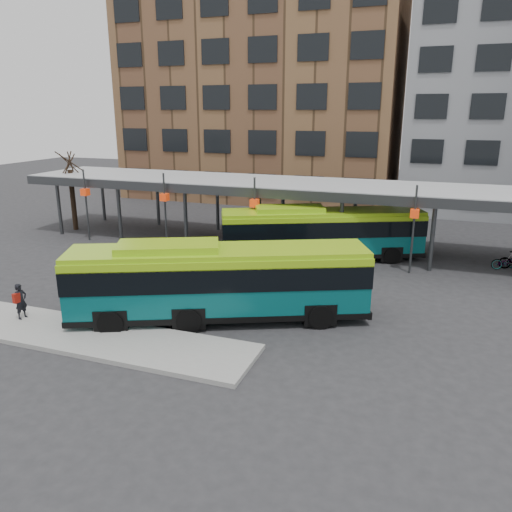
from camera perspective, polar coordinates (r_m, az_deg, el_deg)
The scene contains 8 objects.
ground at distance 20.64m, azimuth -1.56°, elevation -8.13°, with size 120.00×120.00×0.00m, color #28282B.
boarding_island at distance 20.85m, azimuth -19.11°, elevation -8.55°, with size 14.00×3.00×0.18m, color gray.
canopy at distance 31.47m, azimuth 6.93°, elevation 7.76°, with size 40.00×6.53×4.80m.
tree at distance 39.06m, azimuth -20.21°, elevation 6.35°, with size 1.64×1.64×5.60m.
building_brick at distance 52.33m, azimuth 1.05°, elevation 19.05°, with size 26.00×14.00×22.00m, color brown.
bus_front at distance 20.80m, azimuth -4.39°, elevation -2.74°, with size 12.28×7.41×3.39m.
bus_rear at distance 29.51m, azimuth 7.46°, elevation 2.76°, with size 11.66×7.14×3.22m.
pedestrian at distance 22.92m, azimuth -25.31°, elevation -4.67°, with size 0.43×0.63×1.51m.
Camera 1 is at (6.90, -17.47, 8.56)m, focal length 35.00 mm.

